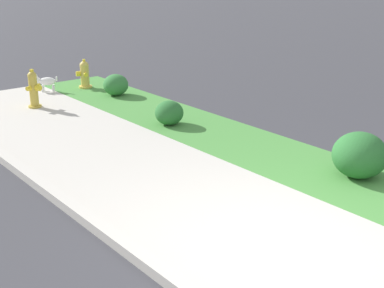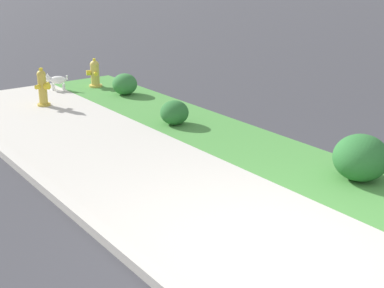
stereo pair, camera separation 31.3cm
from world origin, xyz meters
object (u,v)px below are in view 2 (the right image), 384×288
object	(u,v)px
shrub_bush_near_lamp	(361,158)
fire_hydrant_near_corner	(95,73)
shrub_bush_far_verge	(125,84)
fire_hydrant_at_driveway	(43,88)
shrub_bush_mid_verge	(174,113)
small_white_dog	(56,80)

from	to	relation	value
shrub_bush_near_lamp	fire_hydrant_near_corner	bearing A→B (deg)	-177.40
shrub_bush_near_lamp	shrub_bush_far_verge	distance (m)	6.25
fire_hydrant_at_driveway	shrub_bush_mid_verge	world-z (taller)	fire_hydrant_at_driveway
fire_hydrant_at_driveway	shrub_bush_far_verge	size ratio (longest dim) A/B	1.43
fire_hydrant_near_corner	shrub_bush_near_lamp	distance (m)	7.35
fire_hydrant_at_driveway	shrub_bush_far_verge	xyz separation A→B (m)	(0.16, 1.86, -0.15)
small_white_dog	shrub_bush_far_verge	bearing A→B (deg)	163.90
fire_hydrant_at_driveway	shrub_bush_near_lamp	size ratio (longest dim) A/B	1.05
small_white_dog	fire_hydrant_at_driveway	bearing A→B (deg)	90.48
shrub_bush_mid_verge	fire_hydrant_at_driveway	bearing A→B (deg)	-151.95
small_white_dog	shrub_bush_mid_verge	bearing A→B (deg)	134.33
shrub_bush_far_verge	small_white_dog	bearing A→B (deg)	-140.75
fire_hydrant_near_corner	shrub_bush_far_verge	size ratio (longest dim) A/B	1.21
shrub_bush_far_verge	shrub_bush_near_lamp	bearing A→B (deg)	1.36
fire_hydrant_at_driveway	shrub_bush_far_verge	bearing A→B (deg)	152.06
fire_hydrant_at_driveway	shrub_bush_near_lamp	bearing A→B (deg)	84.38
fire_hydrant_at_driveway	fire_hydrant_near_corner	distance (m)	1.92
fire_hydrant_near_corner	shrub_bush_near_lamp	size ratio (longest dim) A/B	0.89
shrub_bush_near_lamp	small_white_dog	bearing A→B (deg)	-170.82
fire_hydrant_near_corner	shrub_bush_mid_verge	bearing A→B (deg)	-164.05
shrub_bush_mid_verge	shrub_bush_near_lamp	world-z (taller)	shrub_bush_near_lamp
shrub_bush_mid_verge	shrub_bush_far_verge	size ratio (longest dim) A/B	0.94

